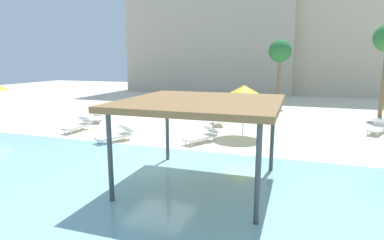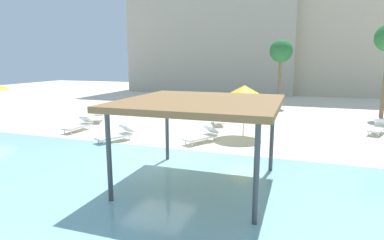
# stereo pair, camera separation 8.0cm
# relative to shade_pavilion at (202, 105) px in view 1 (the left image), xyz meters

# --- Properties ---
(ground_plane) EXTENTS (80.00, 80.00, 0.00)m
(ground_plane) POSITION_rel_shade_pavilion_xyz_m (-2.37, 2.00, -2.59)
(ground_plane) COLOR beige
(lagoon_water) EXTENTS (44.00, 13.50, 0.04)m
(lagoon_water) POSITION_rel_shade_pavilion_xyz_m (-2.37, -3.25, -2.57)
(lagoon_water) COLOR #8CC6CC
(lagoon_water) RESTS_ON ground
(shade_pavilion) EXTENTS (4.72, 4.72, 2.75)m
(shade_pavilion) POSITION_rel_shade_pavilion_xyz_m (0.00, 0.00, 0.00)
(shade_pavilion) COLOR #42474C
(shade_pavilion) RESTS_ON ground
(beach_umbrella_yellow_3) EXTENTS (2.42, 2.42, 2.69)m
(beach_umbrella_yellow_3) POSITION_rel_shade_pavilion_xyz_m (0.16, 6.95, -0.24)
(beach_umbrella_yellow_3) COLOR silver
(beach_umbrella_yellow_3) RESTS_ON ground
(lounge_chair_0) EXTENTS (1.45, 1.95, 0.74)m
(lounge_chair_0) POSITION_rel_shade_pavilion_xyz_m (-1.50, 5.15, -2.26)
(lounge_chair_0) COLOR white
(lounge_chair_0) RESTS_ON ground
(lounge_chair_1) EXTENTS (1.34, 1.97, 0.74)m
(lounge_chair_1) POSITION_rel_shade_pavilion_xyz_m (-5.55, 3.96, -2.26)
(lounge_chair_1) COLOR white
(lounge_chair_1) RESTS_ON ground
(lounge_chair_2) EXTENTS (1.19, 1.99, 0.74)m
(lounge_chair_2) POSITION_rel_shade_pavilion_xyz_m (-1.89, 9.65, -2.26)
(lounge_chair_2) COLOR white
(lounge_chair_2) RESTS_ON ground
(lounge_chair_3) EXTENTS (0.72, 1.93, 0.74)m
(lounge_chair_3) POSITION_rel_shade_pavilion_xyz_m (-8.86, 5.36, -2.26)
(lounge_chair_3) COLOR white
(lounge_chair_3) RESTS_ON ground
(lounge_chair_4) EXTENTS (1.41, 1.96, 0.74)m
(lounge_chair_4) POSITION_rel_shade_pavilion_xyz_m (-9.55, 8.07, -2.26)
(lounge_chair_4) COLOR white
(lounge_chair_4) RESTS_ON ground
(lounge_chair_5) EXTENTS (1.29, 1.98, 0.74)m
(lounge_chair_5) POSITION_rel_shade_pavilion_xyz_m (6.96, 10.04, -2.26)
(lounge_chair_5) COLOR white
(lounge_chair_5) RESTS_ON ground
(palm_tree_0) EXTENTS (1.90, 1.90, 5.65)m
(palm_tree_0) POSITION_rel_shade_pavilion_xyz_m (1.11, 18.89, 1.99)
(palm_tree_0) COLOR brown
(palm_tree_0) RESTS_ON ground
(hotel_block_0) EXTENTS (20.01, 11.66, 18.61)m
(hotel_block_0) POSITION_rel_shade_pavilion_xyz_m (-7.98, 32.52, 6.71)
(hotel_block_0) COLOR #B2A893
(hotel_block_0) RESTS_ON ground
(hotel_block_1) EXTENTS (17.04, 10.71, 17.60)m
(hotel_block_1) POSITION_rel_shade_pavilion_xyz_m (7.96, 33.46, 6.21)
(hotel_block_1) COLOR beige
(hotel_block_1) RESTS_ON ground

